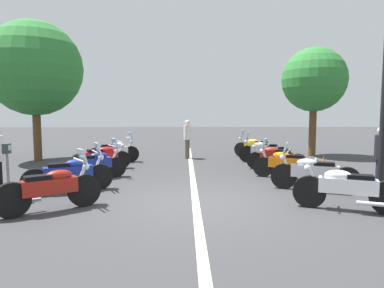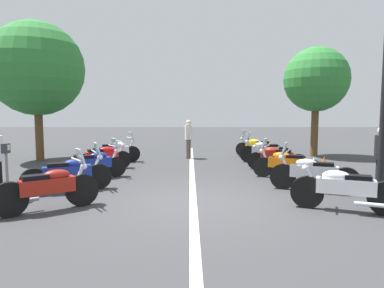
{
  "view_description": "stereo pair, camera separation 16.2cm",
  "coord_description": "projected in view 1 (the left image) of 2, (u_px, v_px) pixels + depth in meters",
  "views": [
    {
      "loc": [
        -7.28,
        0.24,
        1.97
      ],
      "look_at": [
        3.73,
        0.0,
        0.95
      ],
      "focal_mm": 31.52,
      "sensor_mm": 36.0,
      "label": 1
    },
    {
      "loc": [
        -7.28,
        0.08,
        1.97
      ],
      "look_at": [
        3.73,
        0.0,
        0.95
      ],
      "focal_mm": 31.52,
      "sensor_mm": 36.0,
      "label": 2
    }
  ],
  "objects": [
    {
      "name": "motorcycle_right_row_0",
      "position": [
        346.0,
        188.0,
        6.76
      ],
      "size": [
        1.01,
        2.0,
        1.01
      ],
      "rotation": [
        0.0,
        0.0,
        1.18
      ],
      "color": "black",
      "rests_on": "ground_plane"
    },
    {
      "name": "parking_meter",
      "position": [
        7.0,
        161.0,
        7.5
      ],
      "size": [
        0.18,
        0.13,
        1.29
      ],
      "rotation": [
        0.0,
        0.0,
        -1.56
      ],
      "color": "slate",
      "rests_on": "ground_plane"
    },
    {
      "name": "motorcycle_right_row_1",
      "position": [
        313.0,
        173.0,
        8.48
      ],
      "size": [
        1.02,
        2.05,
        1.22
      ],
      "rotation": [
        0.0,
        0.0,
        1.18
      ],
      "color": "black",
      "rests_on": "ground_plane"
    },
    {
      "name": "motorcycle_left_row_1",
      "position": [
        70.0,
        174.0,
        8.33
      ],
      "size": [
        1.11,
        2.02,
        1.22
      ],
      "rotation": [
        0.0,
        0.0,
        -1.12
      ],
      "color": "black",
      "rests_on": "ground_plane"
    },
    {
      "name": "bystander_2",
      "position": [
        187.0,
        136.0,
        14.54
      ],
      "size": [
        0.5,
        0.32,
        1.67
      ],
      "rotation": [
        0.0,
        0.0,
        4.37
      ],
      "color": "brown",
      "rests_on": "ground_plane"
    },
    {
      "name": "motorcycle_left_row_3",
      "position": [
        102.0,
        157.0,
        11.61
      ],
      "size": [
        1.18,
        1.86,
        0.99
      ],
      "rotation": [
        0.0,
        0.0,
        -1.04
      ],
      "color": "black",
      "rests_on": "ground_plane"
    },
    {
      "name": "roadside_tree_0",
      "position": [
        314.0,
        80.0,
        15.13
      ],
      "size": [
        2.87,
        2.87,
        4.9
      ],
      "color": "brown",
      "rests_on": "ground_plane"
    },
    {
      "name": "traffic_cone_1",
      "position": [
        73.0,
        163.0,
        11.4
      ],
      "size": [
        0.36,
        0.36,
        0.61
      ],
      "color": "orange",
      "rests_on": "ground_plane"
    },
    {
      "name": "motorcycle_left_row_0",
      "position": [
        51.0,
        188.0,
        6.71
      ],
      "size": [
        1.28,
        1.76,
        1.23
      ],
      "rotation": [
        0.0,
        0.0,
        -0.96
      ],
      "color": "black",
      "rests_on": "ground_plane"
    },
    {
      "name": "motorcycle_right_row_2",
      "position": [
        286.0,
        163.0,
        10.11
      ],
      "size": [
        1.05,
        1.92,
        1.2
      ],
      "rotation": [
        0.0,
        0.0,
        1.13
      ],
      "color": "black",
      "rests_on": "ground_plane"
    },
    {
      "name": "bystander_1",
      "position": [
        381.0,
        153.0,
        8.43
      ],
      "size": [
        0.53,
        0.32,
        1.64
      ],
      "rotation": [
        0.0,
        0.0,
        4.6
      ],
      "color": "#1E2338",
      "rests_on": "ground_plane"
    },
    {
      "name": "lane_centre_stripe",
      "position": [
        192.0,
        174.0,
        10.82
      ],
      "size": [
        16.26,
        0.16,
        0.01
      ],
      "primitive_type": "cube",
      "color": "beige",
      "rests_on": "ground_plane"
    },
    {
      "name": "motorcycle_right_row_5",
      "position": [
        256.0,
        147.0,
        14.85
      ],
      "size": [
        1.25,
        1.83,
        1.21
      ],
      "rotation": [
        0.0,
        0.0,
        1.0
      ],
      "color": "black",
      "rests_on": "ground_plane"
    },
    {
      "name": "motorcycle_right_row_3",
      "position": [
        276.0,
        157.0,
        11.57
      ],
      "size": [
        0.98,
        1.94,
        0.98
      ],
      "rotation": [
        0.0,
        0.0,
        1.2
      ],
      "color": "black",
      "rests_on": "ground_plane"
    },
    {
      "name": "motorcycle_right_row_4",
      "position": [
        264.0,
        151.0,
        13.22
      ],
      "size": [
        0.96,
        1.94,
        1.22
      ],
      "rotation": [
        0.0,
        0.0,
        1.2
      ],
      "color": "black",
      "rests_on": "ground_plane"
    },
    {
      "name": "motorcycle_left_row_4",
      "position": [
        115.0,
        151.0,
        13.21
      ],
      "size": [
        1.12,
        1.87,
        1.21
      ],
      "rotation": [
        0.0,
        0.0,
        -1.08
      ],
      "color": "black",
      "rests_on": "ground_plane"
    },
    {
      "name": "ground_plane",
      "position": [
        196.0,
        202.0,
        7.43
      ],
      "size": [
        80.0,
        80.0,
        0.0
      ],
      "primitive_type": "plane",
      "color": "#38383A"
    },
    {
      "name": "roadside_tree_1",
      "position": [
        34.0,
        69.0,
        13.58
      ],
      "size": [
        3.8,
        3.8,
        5.66
      ],
      "color": "brown",
      "rests_on": "ground_plane"
    },
    {
      "name": "traffic_cone_0",
      "position": [
        323.0,
        166.0,
        10.76
      ],
      "size": [
        0.36,
        0.36,
        0.61
      ],
      "color": "orange",
      "rests_on": "ground_plane"
    },
    {
      "name": "motorcycle_left_row_2",
      "position": [
        94.0,
        164.0,
        9.96
      ],
      "size": [
        1.22,
        1.8,
        1.2
      ],
      "rotation": [
        0.0,
        0.0,
        -1.0
      ],
      "color": "black",
      "rests_on": "ground_plane"
    }
  ]
}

